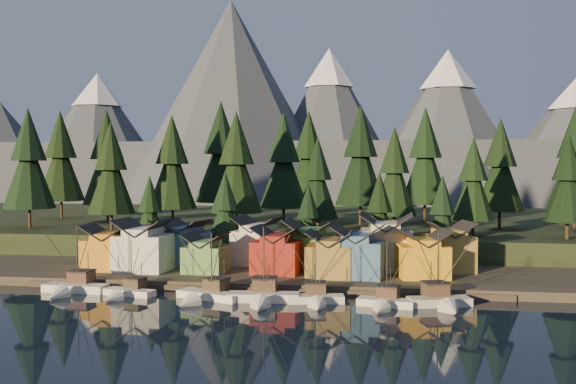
# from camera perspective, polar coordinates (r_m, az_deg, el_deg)

# --- Properties ---
(ground) EXTENTS (500.00, 500.00, 0.00)m
(ground) POSITION_cam_1_polar(r_m,az_deg,el_deg) (91.01, -4.48, -10.83)
(ground) COLOR black
(ground) RESTS_ON ground
(shore_strip) EXTENTS (400.00, 50.00, 1.50)m
(shore_strip) POSITION_cam_1_polar(r_m,az_deg,el_deg) (129.41, -0.40, -6.49)
(shore_strip) COLOR #322D25
(shore_strip) RESTS_ON ground
(hillside) EXTENTS (420.00, 100.00, 6.00)m
(hillside) POSITION_cam_1_polar(r_m,az_deg,el_deg) (178.27, 2.16, -3.28)
(hillside) COLOR black
(hillside) RESTS_ON ground
(dock) EXTENTS (80.00, 4.00, 1.00)m
(dock) POSITION_cam_1_polar(r_m,az_deg,el_deg) (106.67, -2.43, -8.57)
(dock) COLOR #493C34
(dock) RESTS_ON ground
(mountain_ridge) EXTENTS (560.00, 190.00, 90.00)m
(mountain_ridge) POSITION_cam_1_polar(r_m,az_deg,el_deg) (300.82, 4.08, 3.48)
(mountain_ridge) COLOR #4A5260
(mountain_ridge) RESTS_ON ground
(boat_0) EXTENTS (11.00, 11.88, 12.33)m
(boat_0) POSITION_cam_1_polar(r_m,az_deg,el_deg) (110.64, -18.70, -7.34)
(boat_0) COLOR white
(boat_0) RESTS_ON ground
(boat_1) EXTENTS (9.02, 9.46, 9.87)m
(boat_1) POSITION_cam_1_polar(r_m,az_deg,el_deg) (105.57, -14.22, -8.01)
(boat_1) COLOR silver
(boat_1) RESTS_ON ground
(boat_2) EXTENTS (11.23, 11.61, 11.43)m
(boat_2) POSITION_cam_1_polar(r_m,az_deg,el_deg) (100.26, -7.43, -8.39)
(boat_2) COLOR white
(boat_2) RESTS_ON ground
(boat_3) EXTENTS (11.48, 12.33, 12.58)m
(boat_3) POSITION_cam_1_polar(r_m,az_deg,el_deg) (97.81, -2.28, -8.48)
(boat_3) COLOR silver
(boat_3) RESTS_ON ground
(boat_4) EXTENTS (9.12, 9.67, 10.93)m
(boat_4) POSITION_cam_1_polar(r_m,az_deg,el_deg) (97.21, 2.51, -8.67)
(boat_4) COLOR silver
(boat_4) RESTS_ON ground
(boat_5) EXTENTS (8.99, 9.51, 10.69)m
(boat_5) POSITION_cam_1_polar(r_m,az_deg,el_deg) (95.79, 8.60, -8.89)
(boat_5) COLOR silver
(boat_5) RESTS_ON ground
(boat_6) EXTENTS (9.94, 10.58, 12.20)m
(boat_6) POSITION_cam_1_polar(r_m,az_deg,el_deg) (97.48, 13.52, -8.53)
(boat_6) COLOR beige
(boat_6) RESTS_ON ground
(house_front_0) EXTENTS (8.90, 8.48, 8.29)m
(house_front_0) POSITION_cam_1_polar(r_m,az_deg,el_deg) (123.17, -15.69, -4.64)
(house_front_0) COLOR orange
(house_front_0) RESTS_ON shore_strip
(house_front_1) EXTENTS (9.40, 9.05, 9.41)m
(house_front_1) POSITION_cam_1_polar(r_m,az_deg,el_deg) (120.18, -12.73, -4.50)
(house_front_1) COLOR silver
(house_front_1) RESTS_ON shore_strip
(house_front_2) EXTENTS (7.71, 7.76, 7.00)m
(house_front_2) POSITION_cam_1_polar(r_m,az_deg,el_deg) (116.46, -7.31, -5.31)
(house_front_2) COLOR #568648
(house_front_2) RESTS_ON shore_strip
(house_front_3) EXTENTS (8.92, 8.57, 8.39)m
(house_front_3) POSITION_cam_1_polar(r_m,az_deg,el_deg) (114.57, -0.97, -5.05)
(house_front_3) COLOR maroon
(house_front_3) RESTS_ON shore_strip
(house_front_4) EXTENTS (7.71, 8.32, 7.91)m
(house_front_4) POSITION_cam_1_polar(r_m,az_deg,el_deg) (111.53, 3.71, -5.40)
(house_front_4) COLOR olive
(house_front_4) RESTS_ON shore_strip
(house_front_5) EXTENTS (9.27, 8.59, 8.92)m
(house_front_5) POSITION_cam_1_polar(r_m,az_deg,el_deg) (110.99, 6.23, -5.17)
(house_front_5) COLOR #385F84
(house_front_5) RESTS_ON shore_strip
(house_front_6) EXTENTS (9.46, 9.10, 8.15)m
(house_front_6) POSITION_cam_1_polar(r_m,az_deg,el_deg) (112.77, 11.88, -5.29)
(house_front_6) COLOR gold
(house_front_6) RESTS_ON shore_strip
(house_back_0) EXTENTS (9.58, 9.32, 8.93)m
(house_back_0) POSITION_cam_1_polar(r_m,az_deg,el_deg) (126.99, -12.54, -4.24)
(house_back_0) COLOR #983017
(house_back_0) RESTS_ON shore_strip
(house_back_1) EXTENTS (9.26, 9.33, 8.73)m
(house_back_1) POSITION_cam_1_polar(r_m,az_deg,el_deg) (125.30, -9.10, -4.35)
(house_back_1) COLOR #375483
(house_back_1) RESTS_ON shore_strip
(house_back_2) EXTENTS (10.25, 9.69, 9.36)m
(house_back_2) POSITION_cam_1_polar(r_m,az_deg,el_deg) (124.26, -2.65, -4.23)
(house_back_2) COLOR beige
(house_back_2) RESTS_ON shore_strip
(house_back_3) EXTENTS (9.53, 8.62, 9.11)m
(house_back_3) POSITION_cam_1_polar(r_m,az_deg,el_deg) (119.40, 1.93, -4.56)
(house_back_3) COLOR #4D884A
(house_back_3) RESTS_ON shore_strip
(house_back_4) EXTENTS (9.78, 9.41, 10.39)m
(house_back_4) POSITION_cam_1_polar(r_m,az_deg,el_deg) (119.38, 8.71, -4.27)
(house_back_4) COLOR beige
(house_back_4) RESTS_ON shore_strip
(house_back_5) EXTENTS (9.71, 9.78, 9.01)m
(house_back_5) POSITION_cam_1_polar(r_m,az_deg,el_deg) (120.31, 14.09, -4.61)
(house_back_5) COLOR #A8873B
(house_back_5) RESTS_ON shore_strip
(tree_hill_0) EXTENTS (12.06, 12.06, 28.10)m
(tree_hill_0) POSITION_cam_1_polar(r_m,az_deg,el_deg) (160.85, -22.05, 2.46)
(tree_hill_0) COLOR #332319
(tree_hill_0) RESTS_ON hillside
(tree_hill_1) EXTENTS (12.38, 12.38, 28.83)m
(tree_hill_1) POSITION_cam_1_polar(r_m,az_deg,el_deg) (169.47, -15.78, 2.68)
(tree_hill_1) COLOR #332319
(tree_hill_1) RESTS_ON hillside
(tree_hill_2) EXTENTS (10.45, 10.45, 24.34)m
(tree_hill_2) POSITION_cam_1_polar(r_m,az_deg,el_deg) (147.13, -15.46, 1.77)
(tree_hill_2) COLOR #332319
(tree_hill_2) RESTS_ON hillside
(tree_hill_3) EXTENTS (11.46, 11.46, 26.71)m
(tree_hill_3) POSITION_cam_1_polar(r_m,az_deg,el_deg) (154.61, -10.25, 2.33)
(tree_hill_3) COLOR #332319
(tree_hill_3) RESTS_ON hillside
(tree_hill_4) EXTENTS (13.43, 13.43, 31.29)m
(tree_hill_4) POSITION_cam_1_polar(r_m,az_deg,el_deg) (166.66, -5.97, 3.23)
(tree_hill_4) COLOR #332319
(tree_hill_4) RESTS_ON hillside
(tree_hill_5) EXTENTS (11.39, 11.39, 26.53)m
(tree_hill_5) POSITION_cam_1_polar(r_m,az_deg,el_deg) (139.97, -4.60, 2.30)
(tree_hill_5) COLOR #332319
(tree_hill_5) RESTS_ON hillside
(tree_hill_6) EXTENTS (11.76, 11.76, 27.39)m
(tree_hill_6) POSITION_cam_1_polar(r_m,az_deg,el_deg) (153.13, -0.39, 2.51)
(tree_hill_6) COLOR #332319
(tree_hill_6) RESTS_ON hillside
(tree_hill_7) EXTENTS (8.92, 8.92, 20.78)m
(tree_hill_7) POSITION_cam_1_polar(r_m,az_deg,el_deg) (135.00, 2.66, 0.97)
(tree_hill_7) COLOR #332319
(tree_hill_7) RESTS_ON hillside
(tree_hill_8) EXTENTS (12.78, 12.78, 29.77)m
(tree_hill_8) POSITION_cam_1_polar(r_m,az_deg,el_deg) (158.32, 6.47, 2.96)
(tree_hill_8) COLOR #332319
(tree_hill_8) RESTS_ON hillside
(tree_hill_9) EXTENTS (9.95, 9.95, 23.18)m
(tree_hill_9) POSITION_cam_1_polar(r_m,az_deg,el_deg) (141.22, 9.43, 1.54)
(tree_hill_9) COLOR #332319
(tree_hill_9) RESTS_ON hillside
(tree_hill_10) EXTENTS (12.65, 12.65, 29.48)m
(tree_hill_10) POSITION_cam_1_polar(r_m,az_deg,el_deg) (166.47, 12.10, 2.85)
(tree_hill_10) COLOR #332319
(tree_hill_10) RESTS_ON hillside
(tree_hill_11) EXTENTS (8.86, 8.86, 20.64)m
(tree_hill_11) POSITION_cam_1_polar(r_m,az_deg,el_deg) (137.38, 16.14, 0.87)
(tree_hill_11) COLOR #332319
(tree_hill_11) RESTS_ON hillside
(tree_hill_12) EXTENTS (10.98, 10.98, 25.59)m
(tree_hill_12) POSITION_cam_1_polar(r_m,az_deg,el_deg) (154.34, 18.34, 2.01)
(tree_hill_12) COLOR #332319
(tree_hill_12) RESTS_ON hillside
(tree_hill_13) EXTENTS (9.01, 9.01, 21.00)m
(tree_hill_13) POSITION_cam_1_polar(r_m,az_deg,el_deg) (138.89, 23.63, 0.85)
(tree_hill_13) COLOR #332319
(tree_hill_13) RESTS_ON hillside
(tree_hill_14) EXTENTS (12.55, 12.55, 29.24)m
(tree_hill_14) POSITION_cam_1_polar(r_m,az_deg,el_deg) (164.11, 24.21, 2.64)
(tree_hill_14) COLOR #332319
(tree_hill_14) RESTS_ON hillside
(tree_hill_15) EXTENTS (12.51, 12.51, 29.14)m
(tree_hill_15) POSITION_cam_1_polar(r_m,az_deg,el_deg) (169.41, 1.86, 2.83)
(tree_hill_15) COLOR #332319
(tree_hill_15) RESTS_ON hillside
(tree_hill_16) EXTENTS (12.74, 12.74, 29.68)m
(tree_hill_16) POSITION_cam_1_polar(r_m,az_deg,el_deg) (186.44, -19.55, 2.75)
(tree_hill_16) COLOR #332319
(tree_hill_16) RESTS_ON hillside
(tree_shore_0) EXTENTS (7.37, 7.37, 17.16)m
(tree_shore_0) POSITION_cam_1_polar(r_m,az_deg,el_deg) (135.50, -12.18, -1.83)
(tree_shore_0) COLOR #332319
(tree_shore_0) RESTS_ON shore_strip
(tree_shore_1) EXTENTS (7.79, 7.79, 18.15)m
(tree_shore_1) POSITION_cam_1_polar(r_m,az_deg,el_deg) (130.61, -5.60, -1.70)
(tree_shore_1) COLOR #332319
(tree_shore_1) RESTS_ON shore_strip
(tree_shore_2) EXTENTS (6.74, 6.74, 15.70)m
(tree_shore_2) POSITION_cam_1_polar(r_m,az_deg,el_deg) (127.58, 1.82, -2.40)
(tree_shore_2) COLOR #332319
(tree_shore_2) RESTS_ON shore_strip
(tree_shore_3) EXTENTS (7.74, 7.74, 18.04)m
(tree_shore_3) POSITION_cam_1_polar(r_m,az_deg,el_deg) (126.56, 8.13, -1.88)
(tree_shore_3) COLOR #332319
(tree_shore_3) RESTS_ON shore_strip
(tree_shore_4) EXTENTS (7.49, 7.49, 17.44)m
(tree_shore_4) POSITION_cam_1_polar(r_m,az_deg,el_deg) (127.03, 13.55, -2.06)
(tree_shore_4) COLOR #332319
(tree_shore_4) RESTS_ON shore_strip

